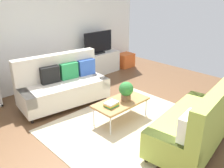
{
  "coord_description": "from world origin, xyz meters",
  "views": [
    {
      "loc": [
        -3.0,
        -2.8,
        2.45
      ],
      "look_at": [
        0.11,
        0.4,
        0.65
      ],
      "focal_mm": 38.44,
      "sensor_mm": 36.0,
      "label": 1
    }
  ],
  "objects": [
    {
      "name": "potted_plant",
      "position": [
        0.11,
        0.02,
        0.63
      ],
      "size": [
        0.28,
        0.28,
        0.38
      ],
      "color": "brown",
      "rests_on": "coffee_table"
    },
    {
      "name": "coffee_table",
      "position": [
        0.01,
        0.05,
        0.39
      ],
      "size": [
        1.1,
        0.56,
        0.42
      ],
      "color": "#9E7042",
      "rests_on": "ground_plane"
    },
    {
      "name": "wall_far",
      "position": [
        0.0,
        2.8,
        1.45
      ],
      "size": [
        6.4,
        0.12,
        2.9
      ],
      "primitive_type": "cube",
      "color": "white",
      "rests_on": "ground_plane"
    },
    {
      "name": "ground_plane",
      "position": [
        0.0,
        0.0,
        0.0
      ],
      "size": [
        7.68,
        7.68,
        0.0
      ],
      "primitive_type": "plane",
      "color": "brown"
    },
    {
      "name": "bottle_0",
      "position": [
        1.12,
        2.42,
        0.72
      ],
      "size": [
        0.05,
        0.05,
        0.15
      ],
      "primitive_type": "cylinder",
      "color": "#262626",
      "rests_on": "tv_console"
    },
    {
      "name": "couch_green",
      "position": [
        0.31,
        -1.37,
        0.44
      ],
      "size": [
        1.99,
        1.08,
        1.1
      ],
      "rotation": [
        0.0,
        0.0,
        0.13
      ],
      "color": "#A3BC4C",
      "rests_on": "ground_plane"
    },
    {
      "name": "vase_0",
      "position": [
        0.95,
        2.51,
        0.71
      ],
      "size": [
        0.11,
        0.11,
        0.13
      ],
      "primitive_type": "cylinder",
      "color": "#4C72B2",
      "rests_on": "tv_console"
    },
    {
      "name": "tv",
      "position": [
        1.53,
        2.44,
        0.95
      ],
      "size": [
        1.0,
        0.2,
        0.64
      ],
      "color": "black",
      "rests_on": "tv_console"
    },
    {
      "name": "table_book_1",
      "position": [
        -0.27,
        0.03,
        0.46
      ],
      "size": [
        0.25,
        0.19,
        0.02
      ],
      "primitive_type": "cube",
      "rotation": [
        0.0,
        0.0,
        0.05
      ],
      "color": "gold",
      "rests_on": "table_book_0"
    },
    {
      "name": "table_book_2",
      "position": [
        -0.27,
        0.03,
        0.49
      ],
      "size": [
        0.26,
        0.2,
        0.03
      ],
      "primitive_type": "cube",
      "rotation": [
        0.0,
        0.0,
        0.1
      ],
      "color": "silver",
      "rests_on": "table_book_1"
    },
    {
      "name": "storage_trunk",
      "position": [
        2.63,
        2.36,
        0.22
      ],
      "size": [
        0.52,
        0.4,
        0.44
      ],
      "primitive_type": "cube",
      "color": "orange",
      "rests_on": "ground_plane"
    },
    {
      "name": "tv_console",
      "position": [
        1.53,
        2.46,
        0.32
      ],
      "size": [
        1.4,
        0.44,
        0.64
      ],
      "primitive_type": "cube",
      "color": "silver",
      "rests_on": "ground_plane"
    },
    {
      "name": "table_book_0",
      "position": [
        -0.27,
        0.03,
        0.43
      ],
      "size": [
        0.25,
        0.2,
        0.03
      ],
      "primitive_type": "cube",
      "rotation": [
        0.0,
        0.0,
        -0.07
      ],
      "color": "#3F8C4C",
      "rests_on": "coffee_table"
    },
    {
      "name": "couch_beige",
      "position": [
        -0.37,
        1.47,
        0.45
      ],
      "size": [
        2.0,
        1.09,
        1.1
      ],
      "rotation": [
        0.0,
        0.0,
        3.01
      ],
      "color": "beige",
      "rests_on": "ground_plane"
    },
    {
      "name": "area_rug",
      "position": [
        -0.04,
        -0.15,
        0.01
      ],
      "size": [
        2.9,
        2.2,
        0.01
      ],
      "primitive_type": "cube",
      "color": "beige",
      "rests_on": "ground_plane"
    }
  ]
}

